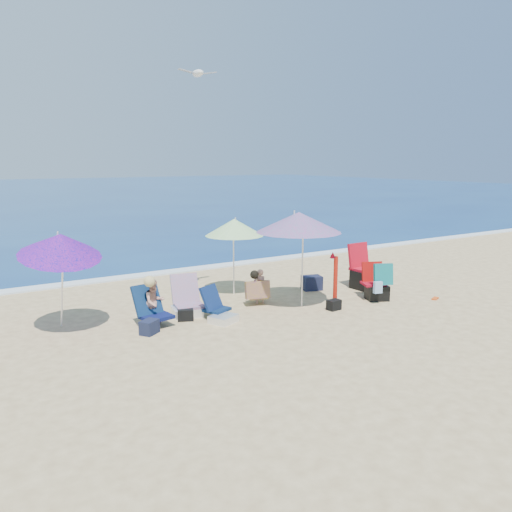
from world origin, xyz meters
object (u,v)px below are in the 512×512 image
chair_rainbow (187,305)px  person_left (153,302)px  umbrella_turquoise (299,222)px  umbrella_striped (234,227)px  chair_navy (219,312)px  person_center (258,288)px  camp_chair_left (365,275)px  camp_chair_right (377,286)px  umbrella_blue (60,245)px  seagull (198,73)px  furled_umbrella (335,276)px

chair_rainbow → person_left: size_ratio=0.81×
umbrella_turquoise → umbrella_striped: (-0.65, 1.61, -0.24)m
chair_navy → person_center: size_ratio=1.18×
chair_navy → camp_chair_left: 4.29m
camp_chair_left → person_left: bearing=179.6°
umbrella_striped → person_center: 1.60m
camp_chair_right → chair_rainbow: bearing=163.1°
umbrella_blue → umbrella_striped: bearing=10.4°
umbrella_turquoise → camp_chair_left: size_ratio=2.09×
seagull → umbrella_striped: bearing=19.6°
chair_rainbow → person_left: (-0.81, -0.26, 0.24)m
furled_umbrella → camp_chair_right: furled_umbrella is taller
umbrella_blue → camp_chair_right: bearing=-12.5°
chair_navy → umbrella_blue: bearing=162.4°
camp_chair_left → camp_chair_right: camp_chair_left is taller
camp_chair_right → chair_navy: bearing=171.4°
camp_chair_right → seagull: bearing=152.9°
umbrella_turquoise → person_center: bearing=139.2°
umbrella_turquoise → camp_chair_left: 2.82m
camp_chair_left → seagull: bearing=168.2°
chair_rainbow → seagull: seagull is taller
umbrella_turquoise → camp_chair_right: 2.43m
umbrella_striped → seagull: 3.45m
chair_rainbow → camp_chair_right: camp_chair_right is taller
camp_chair_right → person_left: person_left is taller
umbrella_blue → camp_chair_left: size_ratio=1.82×
chair_navy → seagull: seagull is taller
person_center → person_left: bearing=-177.0°
umbrella_turquoise → furled_umbrella: bearing=-32.0°
chair_navy → camp_chair_left: size_ratio=0.84×
umbrella_striped → person_left: umbrella_striped is taller
chair_navy → seagull: (0.23, 1.23, 4.68)m
furled_umbrella → seagull: seagull is taller
umbrella_blue → furled_umbrella: bearing=-13.7°
umbrella_striped → person_center: umbrella_striped is taller
chair_navy → seagull: bearing=79.2°
umbrella_blue → person_center: umbrella_blue is taller
umbrella_blue → seagull: seagull is taller
person_center → seagull: 4.65m
camp_chair_right → umbrella_striped: bearing=138.9°
seagull → person_center: bearing=-33.2°
chair_navy → person_center: person_center is taller
umbrella_turquoise → seagull: size_ratio=2.76×
furled_umbrella → camp_chair_left: size_ratio=1.10×
person_left → umbrella_blue: bearing=163.9°
umbrella_blue → person_left: size_ratio=2.00×
person_center → seagull: (-1.03, 0.68, 4.48)m
person_center → camp_chair_right: bearing=-24.3°
umbrella_blue → chair_rainbow: size_ratio=2.47×
chair_navy → person_left: person_left is taller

